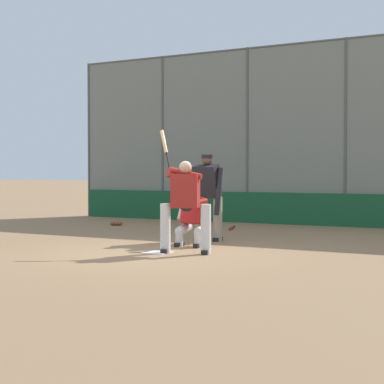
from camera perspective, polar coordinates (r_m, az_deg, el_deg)
ground_plane at (r=11.38m, az=-3.08°, el=-5.42°), size 160.00×160.00×0.00m
home_plate_marker at (r=11.38m, az=-3.08°, el=-5.39°), size 0.43×0.43×0.01m
backstop_fence at (r=17.75m, az=9.10°, el=5.42°), size 14.09×0.08×4.94m
padding_wall at (r=17.64m, az=8.96°, el=-1.48°), size 13.73×0.18×0.86m
bleachers_beyond at (r=19.47m, az=14.27°, el=-1.34°), size 9.81×1.95×1.16m
batter_at_plate at (r=11.18m, az=-0.63°, el=-1.00°), size 1.12×0.55×2.19m
catcher_behind_plate at (r=12.31m, az=0.02°, el=-2.05°), size 0.62×0.73×1.17m
umpire_home at (r=13.25m, az=1.39°, el=-0.19°), size 0.73×0.45×1.80m
spare_bat_near_backstop at (r=15.97m, az=3.54°, el=-3.23°), size 0.32×0.85×0.07m
fielding_glove_on_dirt at (r=17.27m, az=-6.72°, el=-2.77°), size 0.33×0.25×0.12m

